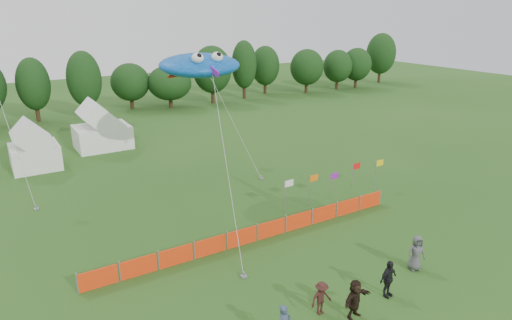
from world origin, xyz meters
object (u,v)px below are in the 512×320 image
barrier_fence (257,233)px  spectator_c (321,298)px  tent_right (102,130)px  spectator_d (388,279)px  tent_left (34,149)px  spectator_e (416,253)px  spectator_f (355,299)px  stingray_kite (198,65)px

barrier_fence → spectator_c: spectator_c is taller
tent_right → spectator_c: (1.86, -30.82, -1.00)m
barrier_fence → spectator_d: bearing=-72.9°
barrier_fence → spectator_d: 8.15m
tent_left → spectator_c: bearing=-73.6°
spectator_c → spectator_d: spectator_d is taller
spectator_e → spectator_f: (-5.37, -1.24, -0.04)m
barrier_fence → spectator_e: (5.38, -6.87, 0.46)m
spectator_c → stingray_kite: (2.38, 17.35, 8.22)m
tent_right → spectator_f: tent_right is taller
barrier_fence → spectator_f: bearing=-90.0°
spectator_e → spectator_f: 5.51m
spectator_d → tent_right: bearing=94.2°
tent_right → spectator_f: size_ratio=2.76×
barrier_fence → stingray_kite: bearing=82.8°
spectator_f → stingray_kite: (1.28, 18.29, 8.10)m
tent_right → spectator_c: size_ratio=3.16×
spectator_f → tent_left: bearing=96.8°
spectator_d → spectator_f: size_ratio=1.01×
tent_left → spectator_c: (8.18, -27.71, -0.89)m
spectator_c → spectator_d: (3.49, -0.60, 0.13)m
tent_right → spectator_f: bearing=-84.7°
spectator_d → spectator_f: (-2.39, -0.34, -0.01)m
spectator_c → spectator_d: bearing=-7.1°
tent_right → spectator_d: (5.35, -31.41, -0.87)m
spectator_e → stingray_kite: bearing=121.7°
barrier_fence → spectator_c: size_ratio=12.45×
tent_left → spectator_e: size_ratio=1.98×
spectator_e → stingray_kite: 19.29m
tent_left → spectator_d: tent_left is taller
tent_right → stingray_kite: 15.85m
spectator_d → spectator_e: size_ratio=0.97×
spectator_c → tent_right: bearing=96.0°
stingray_kite → spectator_e: bearing=-76.5°
tent_right → spectator_c: 30.89m
tent_left → spectator_d: 30.63m
tent_left → stingray_kite: 16.50m
barrier_fence → spectator_d: size_ratio=10.71×
tent_right → spectator_d: tent_right is taller
tent_left → spectator_c: 28.91m
spectator_c → spectator_e: 6.47m
spectator_f → barrier_fence: bearing=78.9°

